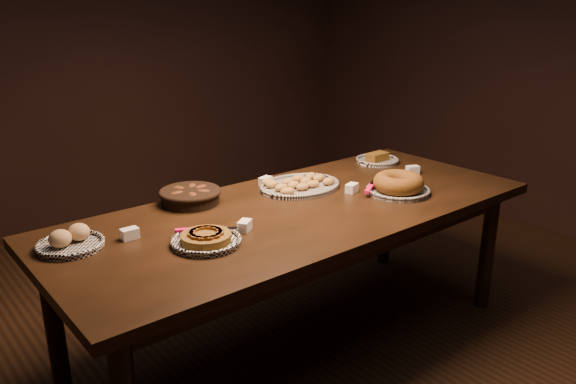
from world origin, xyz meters
TOP-DOWN VIEW (x-y plane):
  - ground at (0.00, 0.00)m, footprint 5.00×5.00m
  - buffet_table at (0.00, 0.00)m, footprint 2.40×1.00m
  - apple_tart_plate at (-0.57, -0.09)m, footprint 0.32×0.29m
  - madeleine_platter at (0.19, 0.22)m, footprint 0.45×0.36m
  - bundt_cake_plate at (0.53, -0.16)m, footprint 0.36×0.37m
  - croissant_basket at (-0.37, 0.38)m, footprint 0.32×0.32m
  - bread_roll_plate at (-1.01, 0.22)m, footprint 0.27×0.27m
  - loaf_plate at (0.89, 0.31)m, footprint 0.26×0.26m
  - tent_cards at (0.03, 0.10)m, footprint 1.74×0.53m

SIDE VIEW (x-z plane):
  - ground at x=0.00m, z-range 0.00..0.00m
  - buffet_table at x=0.00m, z-range 0.30..1.05m
  - loaf_plate at x=0.89m, z-range 0.74..0.80m
  - madeleine_platter at x=0.19m, z-range 0.74..0.79m
  - apple_tart_plate at x=-0.57m, z-range 0.74..0.80m
  - tent_cards at x=0.03m, z-range 0.75..0.79m
  - bread_roll_plate at x=-1.01m, z-range 0.73..0.82m
  - bundt_cake_plate at x=0.53m, z-range 0.74..0.84m
  - croissant_basket at x=-0.37m, z-range 0.76..0.83m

